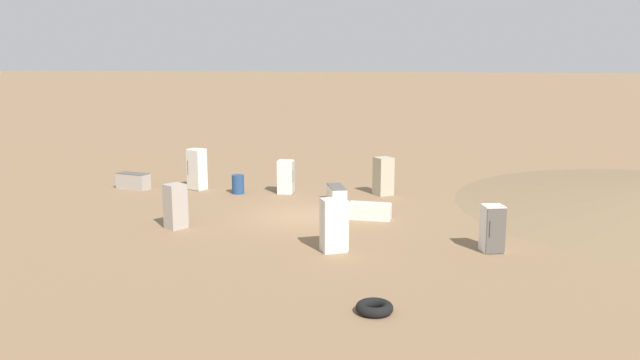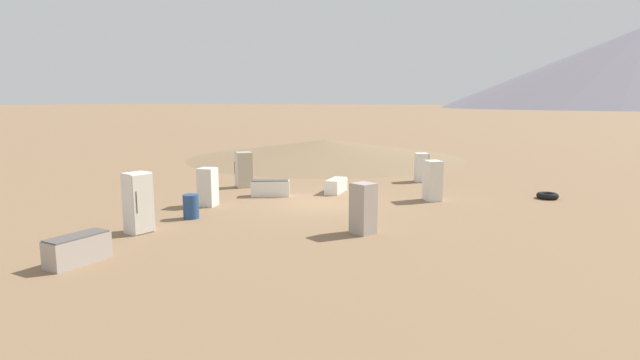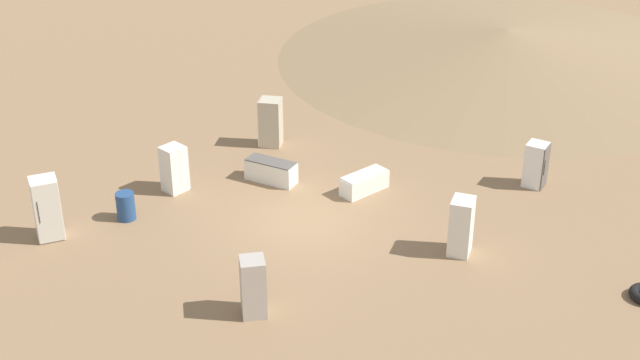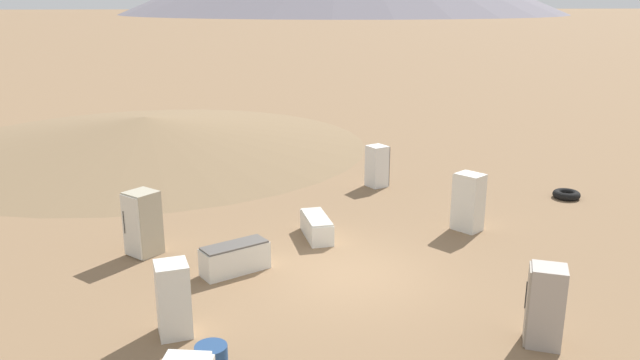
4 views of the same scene
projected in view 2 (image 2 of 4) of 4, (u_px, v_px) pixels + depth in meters
ground_plane at (321, 203)px, 19.83m from camera, size 1000.00×1000.00×0.00m
dirt_mound at (325, 149)px, 35.53m from camera, size 19.43×19.43×1.31m
discarded_fridge_0 at (78, 249)px, 12.50m from camera, size 0.75×1.58×0.73m
discarded_fridge_1 at (421, 167)px, 25.11m from camera, size 0.83×0.81×1.44m
discarded_fridge_2 at (138, 203)px, 15.33m from camera, size 0.76×0.83×1.88m
discarded_fridge_3 at (244, 170)px, 23.49m from camera, size 1.00×1.00×1.66m
discarded_fridge_4 at (208, 187)px, 19.32m from camera, size 0.73×0.80×1.48m
discarded_fridge_5 at (270, 188)px, 21.35m from camera, size 1.72×1.28×0.71m
discarded_fridge_6 at (433, 181)px, 20.36m from camera, size 0.91×0.95×1.64m
discarded_fridge_7 at (336, 186)px, 22.22m from camera, size 0.75×1.62×0.61m
discarded_fridge_8 at (363, 208)px, 15.27m from camera, size 0.85×0.81×1.57m
scrap_tire at (547, 196)px, 20.80m from camera, size 0.87×0.87×0.24m
rusty_barrel at (191, 206)px, 17.28m from camera, size 0.54×0.54×0.84m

